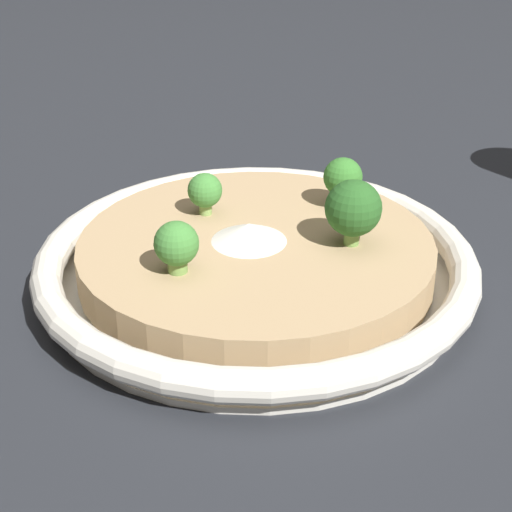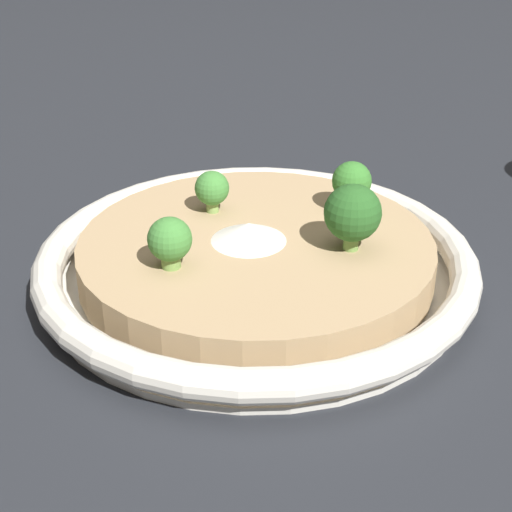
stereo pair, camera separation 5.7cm
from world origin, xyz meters
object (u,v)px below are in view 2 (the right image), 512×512
Objects in this scene: risotto_bowl at (256,261)px; broccoli_back at (353,214)px; broccoli_front_left at (212,189)px; broccoli_back_left at (352,183)px; broccoli_front_right at (170,241)px.

risotto_bowl is 6.67× the size of broccoli_back.
broccoli_front_left is 0.82× the size of broccoli_back_left.
risotto_bowl is 0.08m from broccoli_front_right.
broccoli_front_right is at bearing -74.49° from broccoli_back_left.
broccoli_back is (0.09, 0.07, 0.01)m from broccoli_front_left.
broccoli_front_left is at bearing 146.02° from broccoli_front_right.
broccoli_front_right is 0.90× the size of broccoli_back_left.
broccoli_front_right is at bearing -97.16° from broccoli_back.
broccoli_front_left is 0.12m from broccoli_back.
risotto_bowl is 0.08m from broccoli_back.
broccoli_front_left is (-0.06, -0.02, 0.04)m from risotto_bowl.
broccoli_back is at bearing 39.14° from broccoli_front_left.
broccoli_front_left is at bearing -140.86° from broccoli_back.
broccoli_front_right is 0.13m from broccoli_back.
broccoli_front_left is 0.68× the size of broccoli_back.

